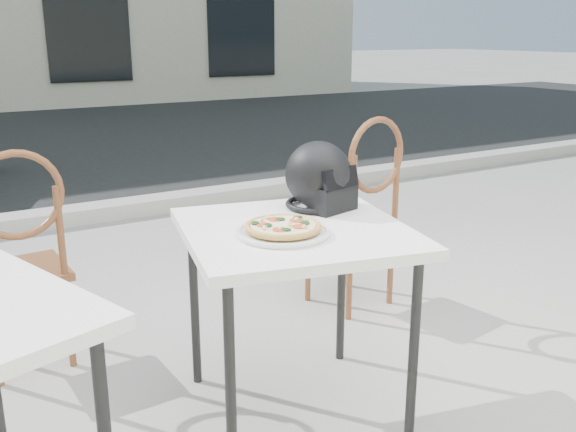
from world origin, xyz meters
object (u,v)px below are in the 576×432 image
cafe_chair_main (361,203)px  cafe_table_main (295,245)px  plate (283,232)px  pizza (283,226)px  cafe_chair_side (20,250)px  helmet (320,179)px

cafe_chair_main → cafe_table_main: bearing=30.4°
plate → pizza: bearing=74.3°
plate → cafe_chair_side: 1.23m
cafe_chair_side → pizza: bearing=126.0°
cafe_table_main → cafe_chair_side: 1.23m
cafe_chair_main → cafe_chair_side: cafe_chair_main is taller
cafe_table_main → pizza: (-0.09, -0.06, 0.10)m
plate → helmet: size_ratio=1.28×
cafe_chair_side → cafe_chair_main: bearing=170.5°
helmet → cafe_table_main: bearing=-155.2°
cafe_chair_main → pizza: bearing=30.0°
helmet → cafe_chair_main: (0.60, 0.50, -0.30)m
pizza → cafe_chair_main: bearing=39.3°
helmet → cafe_chair_side: 1.32m
helmet → pizza: bearing=-156.2°
pizza → helmet: helmet is taller
plate → cafe_chair_side: (-0.75, 0.94, -0.21)m
cafe_table_main → helmet: helmet is taller
plate → helmet: 0.41m
helmet → cafe_chair_side: helmet is taller
plate → pizza: size_ratio=1.54×
cafe_chair_main → cafe_chair_side: size_ratio=1.04×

